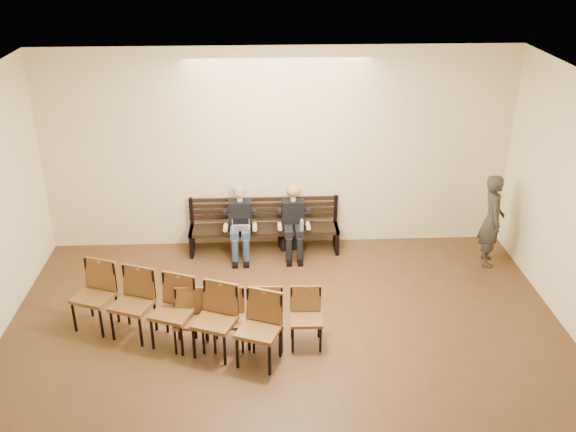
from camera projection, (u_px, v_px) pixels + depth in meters
name	position (u px, v px, depth m)	size (l,w,h in m)	color
room_walls	(291.00, 211.00, 6.75)	(8.02, 10.01, 3.51)	#FBE7B4
bench	(264.00, 239.00, 11.22)	(2.60, 0.90, 0.45)	black
seated_man	(240.00, 224.00, 10.93)	(0.49, 0.68, 1.18)	black
seated_woman	(293.00, 224.00, 10.99)	(0.48, 0.67, 1.12)	black
laptop	(241.00, 229.00, 10.82)	(0.30, 0.24, 0.22)	#B5B5BA
water_bottle	(302.00, 231.00, 10.77)	(0.06, 0.06, 0.21)	silver
bag	(289.00, 241.00, 11.37)	(0.36, 0.24, 0.26)	black
passerby	(493.00, 214.00, 10.54)	(0.67, 0.44, 1.83)	#322E29
chair_row_front	(173.00, 313.00, 8.65)	(3.01, 0.53, 0.98)	brown
chair_row_back	(248.00, 320.00, 8.64)	(2.00, 0.45, 0.82)	brown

